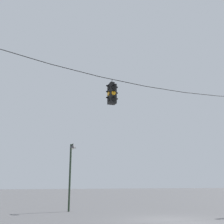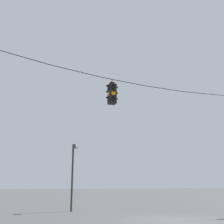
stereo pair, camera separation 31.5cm
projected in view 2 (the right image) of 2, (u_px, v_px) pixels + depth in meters
ground_plane at (175, 221)px, 12.61m from camera, size 200.00×200.00×0.00m
span_wire at (166, 85)px, 14.44m from camera, size 16.63×0.03×0.68m
traffic_light_over_intersection at (112, 94)px, 13.11m from camera, size 0.58×0.58×1.21m
street_lamp at (73, 163)px, 17.66m from camera, size 0.40×0.70×4.12m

